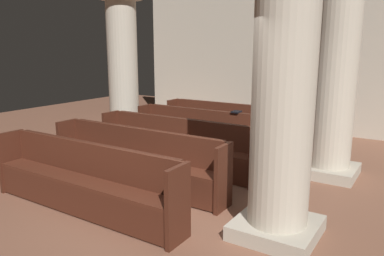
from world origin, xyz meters
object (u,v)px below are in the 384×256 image
(pew_row_4, at_px, (83,177))
(lectern, at_px, (264,119))
(pew_row_2, at_px, (175,143))
(kneeler_box_navy, at_px, (297,156))
(pillar_aisle_side, at_px, (336,68))
(pillar_far_side, at_px, (123,62))
(pew_row_1, at_px, (206,132))
(pillar_aisle_rear, at_px, (284,79))
(pew_row_0, at_px, (230,123))
(hymn_book, at_px, (236,112))
(pew_row_3, at_px, (136,157))

(pew_row_4, xyz_separation_m, lectern, (0.38, 5.43, -0.04))
(pew_row_2, relative_size, kneeler_box_navy, 8.40)
(pillar_aisle_side, xyz_separation_m, pillar_far_side, (-4.83, 0.10, 0.00))
(pew_row_1, bearing_deg, pillar_aisle_side, 2.03)
(pew_row_1, relative_size, pew_row_4, 1.00)
(pew_row_1, bearing_deg, pillar_far_side, 175.63)
(pillar_far_side, distance_m, lectern, 3.70)
(pew_row_4, height_order, pillar_aisle_rear, pillar_aisle_rear)
(pew_row_2, distance_m, lectern, 3.29)
(kneeler_box_navy, bearing_deg, lectern, 130.33)
(pew_row_0, height_order, pillar_aisle_rear, pillar_aisle_rear)
(pew_row_1, xyz_separation_m, pillar_aisle_side, (2.44, 0.09, 1.36))
(pillar_aisle_rear, bearing_deg, pew_row_0, 124.50)
(pew_row_1, distance_m, hymn_book, 0.77)
(pew_row_2, relative_size, pillar_far_side, 0.90)
(pew_row_0, height_order, lectern, lectern)
(pew_row_1, height_order, kneeler_box_navy, pew_row_1)
(pillar_aisle_rear, xyz_separation_m, kneeler_box_navy, (-0.71, 3.07, -1.75))
(pew_row_0, xyz_separation_m, kneeler_box_navy, (1.73, -0.48, -0.40))
(pillar_aisle_side, bearing_deg, pillar_far_side, 178.86)
(pew_row_4, height_order, pillar_aisle_side, pillar_aisle_side)
(pillar_aisle_side, bearing_deg, pew_row_2, -154.42)
(pillar_aisle_rear, xyz_separation_m, hymn_book, (-1.84, 2.66, -0.91))
(kneeler_box_navy, bearing_deg, pillar_far_side, -174.24)
(pew_row_2, bearing_deg, kneeler_box_navy, 44.12)
(pew_row_2, height_order, pillar_aisle_rear, pillar_aisle_rear)
(pew_row_0, xyz_separation_m, pillar_aisle_rear, (2.44, -3.55, 1.36))
(pew_row_3, xyz_separation_m, pillar_aisle_rear, (2.44, -0.31, 1.36))
(pew_row_3, xyz_separation_m, pillar_aisle_side, (2.44, 2.25, 1.36))
(pew_row_3, relative_size, lectern, 2.96)
(hymn_book, bearing_deg, kneeler_box_navy, 19.91)
(pew_row_1, relative_size, hymn_book, 15.62)
(pew_row_3, bearing_deg, lectern, 84.97)
(pew_row_4, bearing_deg, pew_row_3, 90.00)
(pew_row_0, distance_m, pew_row_2, 2.16)
(pew_row_1, distance_m, pew_row_4, 3.25)
(pew_row_2, xyz_separation_m, lectern, (0.38, 3.27, -0.04))
(pillar_aisle_rear, bearing_deg, lectern, 113.83)
(pew_row_2, relative_size, lectern, 2.96)
(pew_row_2, xyz_separation_m, pillar_far_side, (-2.39, 1.26, 1.36))
(pew_row_1, relative_size, lectern, 2.96)
(pew_row_2, distance_m, pillar_aisle_side, 3.03)
(pew_row_1, height_order, pew_row_2, same)
(pew_row_0, relative_size, hymn_book, 15.62)
(pew_row_4, xyz_separation_m, pillar_aisle_side, (2.44, 3.33, 1.36))
(pew_row_4, distance_m, hymn_book, 3.51)
(pillar_aisle_rear, bearing_deg, pillar_far_side, 151.24)
(pew_row_2, bearing_deg, lectern, 83.32)
(lectern, bearing_deg, kneeler_box_navy, -49.67)
(lectern, bearing_deg, pew_row_0, -109.09)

